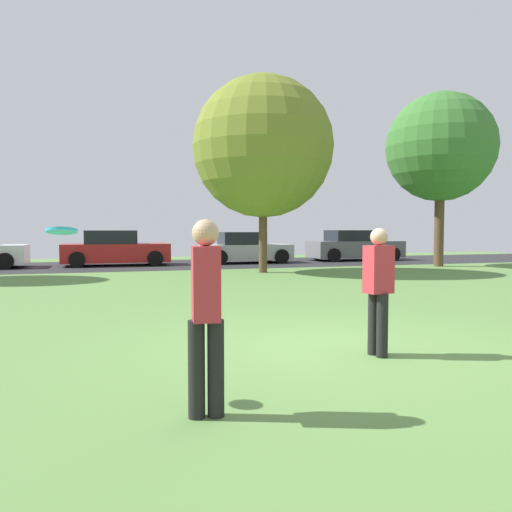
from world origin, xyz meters
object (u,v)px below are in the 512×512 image
object	(u,v)px
person_thrower	(378,286)
birch_tree_lone	(441,148)
parked_car_silver	(245,249)
parked_car_red	(115,249)
person_bystander	(206,309)
parked_car_grey	(354,246)
frisbee_disc	(62,231)
oak_tree_left	(263,147)

from	to	relation	value
person_thrower	birch_tree_lone	bearing A→B (deg)	-139.23
birch_tree_lone	parked_car_silver	xyz separation A→B (m)	(-7.09, 4.32, -4.23)
birch_tree_lone	parked_car_red	xyz separation A→B (m)	(-12.76, 4.41, -4.19)
birch_tree_lone	person_bystander	bearing A→B (deg)	-132.52
person_bystander	parked_car_grey	world-z (taller)	person_bystander
birch_tree_lone	person_bystander	size ratio (longest dim) A/B	4.32
person_thrower	frisbee_disc	distance (m)	3.68
person_bystander	frisbee_disc	xyz separation A→B (m)	(-1.15, 0.76, 0.64)
frisbee_disc	parked_car_red	bearing A→B (deg)	87.03
person_thrower	parked_car_grey	xyz separation A→B (m)	(8.68, 16.90, -0.18)
frisbee_disc	parked_car_red	xyz separation A→B (m)	(0.90, 17.30, -0.87)
parked_car_grey	birch_tree_lone	bearing A→B (deg)	-73.03
parked_car_grey	parked_car_red	bearing A→B (deg)	-178.91
parked_car_red	person_bystander	bearing A→B (deg)	-89.20
birch_tree_lone	parked_car_grey	bearing A→B (deg)	106.97
parked_car_silver	frisbee_disc	bearing A→B (deg)	-110.90
person_bystander	parked_car_grey	bearing A→B (deg)	-24.66
parked_car_silver	parked_car_grey	world-z (taller)	parked_car_grey
oak_tree_left	parked_car_grey	world-z (taller)	oak_tree_left
birch_tree_lone	parked_car_grey	distance (m)	6.40
frisbee_disc	parked_car_silver	bearing A→B (deg)	69.10
parked_car_silver	oak_tree_left	bearing A→B (deg)	-98.50
frisbee_disc	person_thrower	bearing A→B (deg)	9.79
oak_tree_left	parked_car_silver	distance (m)	6.30
birch_tree_lone	frisbee_disc	world-z (taller)	birch_tree_lone
birch_tree_lone	person_thrower	size ratio (longest dim) A/B	4.51
oak_tree_left	person_bystander	xyz separation A→B (m)	(-4.68, -12.99, -3.51)
frisbee_disc	parked_car_silver	xyz separation A→B (m)	(6.57, 17.21, -0.91)
oak_tree_left	parked_car_grey	size ratio (longest dim) A/B	1.52
parked_car_red	parked_car_silver	xyz separation A→B (m)	(5.68, -0.09, -0.04)
person_bystander	parked_car_red	world-z (taller)	person_bystander
parked_car_red	parked_car_silver	world-z (taller)	parked_car_red
person_thrower	parked_car_red	size ratio (longest dim) A/B	0.36
birch_tree_lone	parked_car_red	size ratio (longest dim) A/B	1.62
birch_tree_lone	oak_tree_left	xyz separation A→B (m)	(-7.83, -0.66, -0.45)
frisbee_disc	parked_car_grey	xyz separation A→B (m)	(12.25, 17.52, -0.87)
frisbee_disc	parked_car_silver	distance (m)	18.45
parked_car_red	parked_car_grey	size ratio (longest dim) A/B	0.96
parked_car_grey	frisbee_disc	bearing A→B (deg)	-124.96
person_bystander	parked_car_red	distance (m)	18.06
person_thrower	parked_car_silver	distance (m)	16.87
person_bystander	birch_tree_lone	bearing A→B (deg)	-35.90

